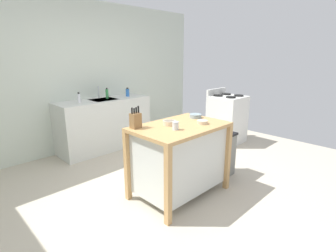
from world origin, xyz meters
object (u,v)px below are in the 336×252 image
(kitchen_island, at_px, (180,156))
(trash_bin, at_px, (222,154))
(bowl_stoneware_deep, at_px, (169,123))
(bowl_ceramic_small, at_px, (195,116))
(bowl_ceramic_wide, at_px, (202,122))
(bottle_hand_soap, at_px, (128,92))
(bottle_dish_soap, at_px, (107,94))
(sink_faucet, at_px, (99,92))
(bottle_spray_cleaner, at_px, (79,98))
(knife_block, at_px, (136,120))
(drinking_cup, at_px, (176,126))
(stove, at_px, (227,119))

(kitchen_island, bearing_deg, trash_bin, -5.24)
(bowl_stoneware_deep, xyz_separation_m, bowl_ceramic_small, (0.50, 0.01, -0.00))
(bowl_ceramic_wide, bearing_deg, bottle_hand_soap, 77.18)
(trash_bin, relative_size, bottle_dish_soap, 3.26)
(bowl_stoneware_deep, xyz_separation_m, sink_faucet, (0.31, 2.13, 0.11))
(kitchen_island, bearing_deg, bowl_stoneware_deep, 131.82)
(bottle_hand_soap, bearing_deg, kitchen_island, -109.73)
(bowl_ceramic_wide, bearing_deg, bottle_spray_cleaner, 101.67)
(knife_block, relative_size, bowl_stoneware_deep, 1.63)
(kitchen_island, bearing_deg, bottle_spray_cleaner, 96.19)
(drinking_cup, bearing_deg, bottle_spray_cleaner, 91.35)
(drinking_cup, relative_size, bottle_hand_soap, 0.55)
(kitchen_island, height_order, trash_bin, kitchen_island)
(bowl_ceramic_small, xyz_separation_m, bottle_hand_soap, (0.32, 1.93, 0.08))
(bottle_hand_soap, bearing_deg, bottle_spray_cleaner, 177.52)
(bottle_hand_soap, height_order, bottle_spray_cleaner, bottle_spray_cleaner)
(bowl_stoneware_deep, distance_m, bottle_hand_soap, 2.11)
(bowl_ceramic_small, bearing_deg, trash_bin, -24.90)
(bowl_ceramic_wide, xyz_separation_m, sink_faucet, (-0.01, 2.36, 0.12))
(bottle_hand_soap, bearing_deg, sink_faucet, 160.05)
(knife_block, bearing_deg, drinking_cup, -53.61)
(bottle_spray_cleaner, bearing_deg, stove, -30.20)
(kitchen_island, height_order, knife_block, knife_block)
(bowl_ceramic_wide, relative_size, stove, 0.13)
(bottle_dish_soap, bearing_deg, bowl_ceramic_small, -87.25)
(bottle_hand_soap, relative_size, stove, 0.16)
(bowl_stoneware_deep, xyz_separation_m, bottle_dish_soap, (0.40, 1.99, 0.09))
(sink_faucet, distance_m, bottle_hand_soap, 0.54)
(knife_block, bearing_deg, trash_bin, -15.40)
(bowl_stoneware_deep, bearing_deg, trash_bin, -10.71)
(bottle_hand_soap, xyz_separation_m, bottle_spray_cleaner, (-0.96, 0.04, 0.00))
(bottle_spray_cleaner, bearing_deg, trash_bin, -64.48)
(knife_block, bearing_deg, bottle_dish_soap, 67.36)
(kitchen_island, relative_size, trash_bin, 1.78)
(kitchen_island, relative_size, knife_block, 4.57)
(bottle_dish_soap, bearing_deg, bottle_spray_cleaner, -178.81)
(drinking_cup, height_order, bottle_spray_cleaner, bottle_spray_cleaner)
(kitchen_island, bearing_deg, bowl_ceramic_wide, -31.87)
(bowl_ceramic_wide, distance_m, bottle_spray_cleaner, 2.27)
(stove, bearing_deg, drinking_cup, -160.83)
(kitchen_island, height_order, bowl_ceramic_wide, bowl_ceramic_wide)
(stove, bearing_deg, bottle_spray_cleaner, 149.80)
(trash_bin, bearing_deg, kitchen_island, 174.76)
(kitchen_island, bearing_deg, bowl_ceramic_small, 14.59)
(kitchen_island, xyz_separation_m, bottle_dish_soap, (0.32, 2.09, 0.51))
(bowl_ceramic_wide, bearing_deg, bottle_dish_soap, 87.87)
(drinking_cup, height_order, bottle_dish_soap, bottle_dish_soap)
(bowl_ceramic_small, height_order, bottle_spray_cleaner, bottle_spray_cleaner)
(kitchen_island, relative_size, sink_faucet, 5.11)
(bowl_ceramic_small, bearing_deg, kitchen_island, -165.41)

